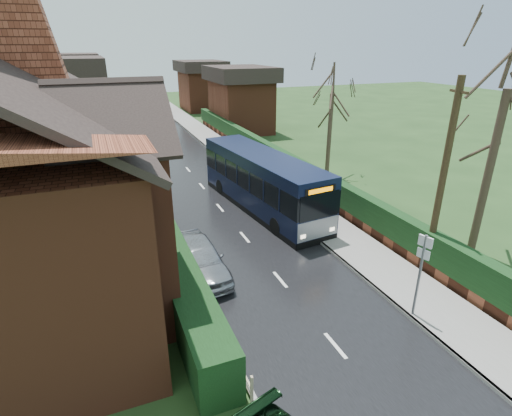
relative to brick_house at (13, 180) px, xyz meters
name	(u,v)px	position (x,y,z in m)	size (l,w,h in m)	color
ground	(304,309)	(8.73, -4.78, -4.38)	(140.00, 140.00, 0.00)	#2B4B20
road	(220,208)	(8.73, 5.22, -4.37)	(6.00, 100.00, 0.02)	black
pavement	(288,197)	(12.98, 5.22, -4.31)	(2.50, 100.00, 0.14)	slate
kerb_right	(269,200)	(11.78, 5.22, -4.31)	(0.12, 100.00, 0.14)	gray
kerb_left	(166,215)	(5.68, 5.22, -4.33)	(0.12, 100.00, 0.10)	gray
front_hedge	(165,246)	(4.83, 0.22, -3.58)	(1.20, 16.00, 1.60)	black
picket_fence	(184,250)	(5.58, 0.22, -3.93)	(0.10, 16.00, 0.90)	#9C876A
right_wall_hedge	(311,179)	(14.53, 5.22, -3.36)	(0.60, 50.00, 1.80)	brown
brick_house	(13,180)	(0.00, 0.00, 0.00)	(9.30, 14.60, 10.30)	brown
bus	(263,182)	(10.94, 4.29, -2.82)	(3.56, 10.50, 3.13)	black
car_silver	(199,258)	(5.93, -1.15, -3.65)	(1.71, 4.25, 1.45)	#A6A6AB
car_distant	(154,113)	(9.80, 36.68, -3.76)	(1.31, 3.74, 1.23)	#111C33
bus_stop_sign	(421,265)	(11.93, -6.52, -2.34)	(0.19, 0.46, 3.10)	slate
telegraph_pole	(442,181)	(14.53, -4.39, -0.51)	(0.32, 0.97, 7.64)	black
tree_right_near	(511,76)	(17.73, -3.77, 3.11)	(4.64, 4.64, 10.02)	#382A21
tree_right_far	(333,88)	(17.73, 8.58, 1.54)	(4.10, 4.10, 7.92)	#3B2C23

